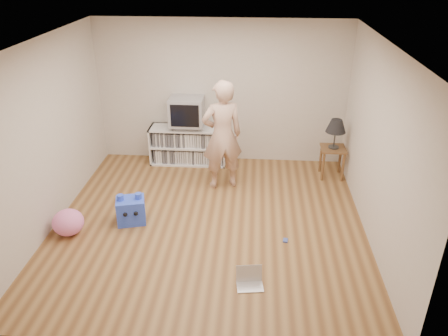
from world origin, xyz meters
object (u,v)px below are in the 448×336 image
object	(u,v)px
plush_pink	(68,222)
plush_blue	(131,210)
person	(222,136)
laptop	(249,280)
crt_tv	(187,111)
dvd_deck	(188,126)
side_table	(333,155)
media_unit	(188,145)
table_lamp	(336,127)

from	to	relation	value
plush_pink	plush_blue	bearing A→B (deg)	24.11
person	laptop	xyz separation A→B (m)	(0.52, -2.42, -0.86)
crt_tv	laptop	xyz separation A→B (m)	(1.22, -3.28, -0.96)
dvd_deck	side_table	xyz separation A→B (m)	(2.59, -0.37, -0.32)
plush_blue	plush_pink	xyz separation A→B (m)	(-0.80, -0.36, -0.01)
media_unit	person	size ratio (longest dim) A/B	0.76
plush_pink	dvd_deck	bearing A→B (deg)	60.94
dvd_deck	person	xyz separation A→B (m)	(0.70, -0.86, 0.18)
laptop	plush_blue	distance (m)	2.15
dvd_deck	plush_blue	distance (m)	2.20
table_lamp	media_unit	bearing A→B (deg)	171.54
dvd_deck	side_table	bearing A→B (deg)	-8.12
table_lamp	laptop	distance (m)	3.34
person	plush_blue	size ratio (longest dim) A/B	3.91
person	table_lamp	bearing A→B (deg)	175.69
side_table	plush_pink	size ratio (longest dim) A/B	1.26
plush_pink	table_lamp	bearing A→B (deg)	27.54
side_table	table_lamp	distance (m)	0.53
media_unit	plush_pink	xyz separation A→B (m)	(-1.35, -2.44, -0.17)
side_table	person	world-z (taller)	person
laptop	media_unit	bearing A→B (deg)	102.45
table_lamp	plush_blue	distance (m)	3.64
plush_blue	dvd_deck	bearing A→B (deg)	60.67
table_lamp	dvd_deck	bearing A→B (deg)	171.88
person	plush_blue	world-z (taller)	person
dvd_deck	crt_tv	world-z (taller)	crt_tv
crt_tv	plush_blue	distance (m)	2.29
side_table	person	bearing A→B (deg)	-165.36
person	side_table	bearing A→B (deg)	175.69
side_table	laptop	world-z (taller)	side_table
laptop	plush_pink	xyz separation A→B (m)	(-2.57, 0.86, 0.13)
crt_tv	plush_blue	xyz separation A→B (m)	(-0.54, -2.06, -0.82)
crt_tv	person	bearing A→B (deg)	-50.71
crt_tv	side_table	xyz separation A→B (m)	(2.59, -0.37, -0.60)
plush_pink	side_table	bearing A→B (deg)	27.54
crt_tv	person	size ratio (longest dim) A/B	0.33
dvd_deck	plush_pink	distance (m)	2.83
media_unit	laptop	distance (m)	3.53
table_lamp	plush_pink	bearing A→B (deg)	-152.46
media_unit	person	distance (m)	1.26
crt_tv	laptop	bearing A→B (deg)	-69.55
plush_pink	crt_tv	bearing A→B (deg)	60.91
side_table	person	xyz separation A→B (m)	(-1.89, -0.49, 0.50)
dvd_deck	laptop	distance (m)	3.57
media_unit	plush_pink	size ratio (longest dim) A/B	3.22
table_lamp	person	size ratio (longest dim) A/B	0.28
laptop	dvd_deck	bearing A→B (deg)	102.54
media_unit	plush_pink	bearing A→B (deg)	-118.90
laptop	plush_blue	bearing A→B (deg)	137.57
media_unit	side_table	world-z (taller)	media_unit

